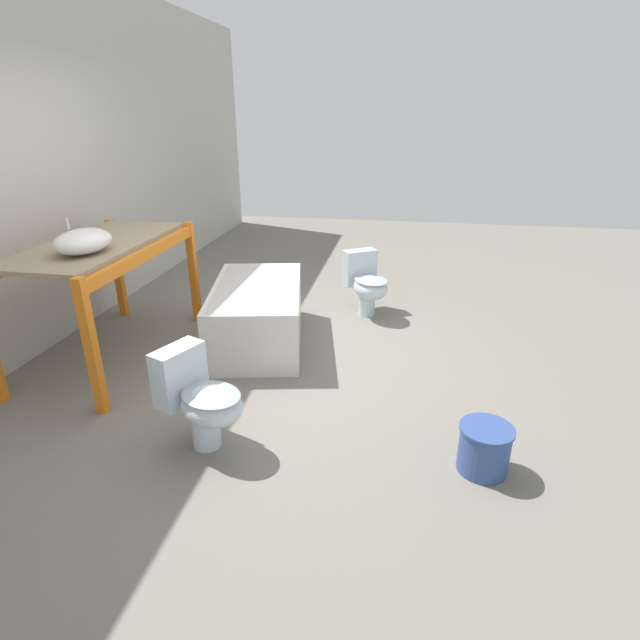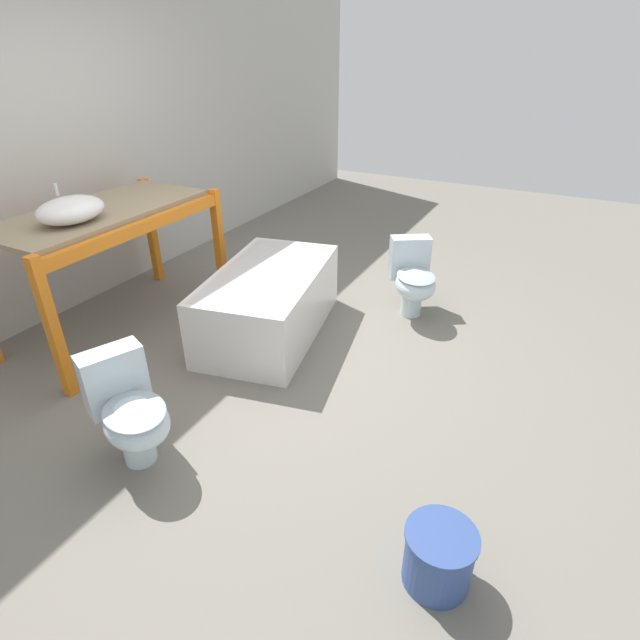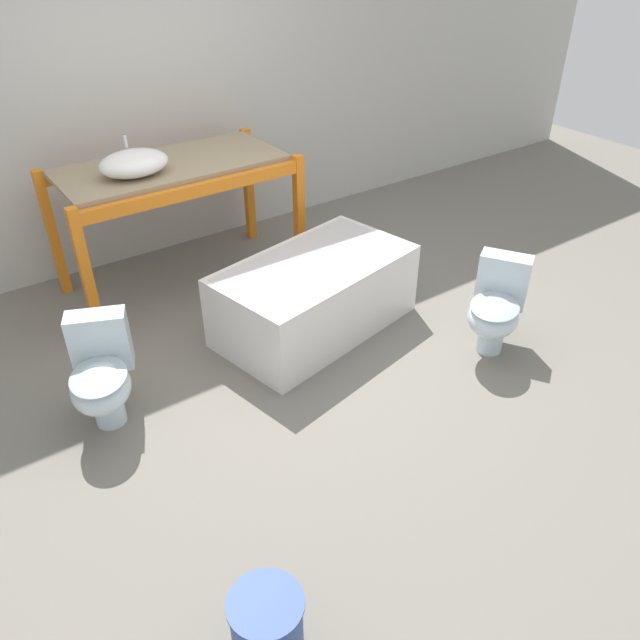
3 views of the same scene
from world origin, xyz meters
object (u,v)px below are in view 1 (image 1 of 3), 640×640
(bathtub_main, at_px, (257,310))
(toilet_far, at_px, (367,283))
(toilet_near, at_px, (201,398))
(sink_basin, at_px, (83,241))
(bucket_white, at_px, (484,448))

(bathtub_main, bearing_deg, toilet_far, -59.04)
(toilet_near, bearing_deg, sink_basin, 79.55)
(sink_basin, bearing_deg, bathtub_main, -53.46)
(sink_basin, distance_m, toilet_near, 1.58)
(bathtub_main, distance_m, bucket_white, 2.37)
(sink_basin, bearing_deg, toilet_far, -50.61)
(toilet_near, distance_m, bucket_white, 1.72)
(toilet_far, relative_size, bucket_white, 2.03)
(bathtub_main, bearing_deg, toilet_near, 172.45)
(bathtub_main, relative_size, bucket_white, 4.84)
(toilet_far, distance_m, bucket_white, 2.51)
(sink_basin, relative_size, toilet_far, 0.75)
(sink_basin, relative_size, bathtub_main, 0.32)
(sink_basin, relative_size, toilet_near, 0.75)
(toilet_near, distance_m, toilet_far, 2.53)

